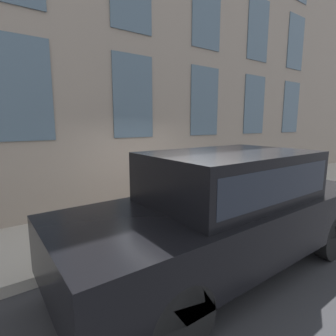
{
  "coord_description": "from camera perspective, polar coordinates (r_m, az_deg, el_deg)",
  "views": [
    {
      "loc": [
        -3.85,
        3.38,
        2.31
      ],
      "look_at": [
        0.8,
        -0.01,
        1.34
      ],
      "focal_mm": 28.0,
      "sensor_mm": 36.0,
      "label": 1
    }
  ],
  "objects": [
    {
      "name": "ground_plane",
      "position": [
        5.62,
        4.88,
        -14.74
      ],
      "size": [
        80.0,
        80.0,
        0.0
      ],
      "primitive_type": "plane",
      "color": "#2D2D30"
    },
    {
      "name": "person",
      "position": [
        6.2,
        1.33,
        -2.77
      ],
      "size": [
        0.33,
        0.22,
        1.35
      ],
      "rotation": [
        0.0,
        0.0,
        2.24
      ],
      "color": "#726651",
      "rests_on": "sidewalk"
    },
    {
      "name": "parked_car_black_near",
      "position": [
        4.27,
        13.09,
        -7.92
      ],
      "size": [
        1.93,
        5.38,
        1.89
      ],
      "color": "black",
      "rests_on": "ground_plane"
    },
    {
      "name": "fire_hydrant",
      "position": [
        5.72,
        -1.46,
        -8.06
      ],
      "size": [
        0.28,
        0.4,
        0.8
      ],
      "color": "red",
      "rests_on": "sidewalk"
    },
    {
      "name": "sidewalk",
      "position": [
        6.44,
        -2.01,
        -10.65
      ],
      "size": [
        2.32,
        60.0,
        0.17
      ],
      "color": "#A8A093",
      "rests_on": "ground_plane"
    }
  ]
}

